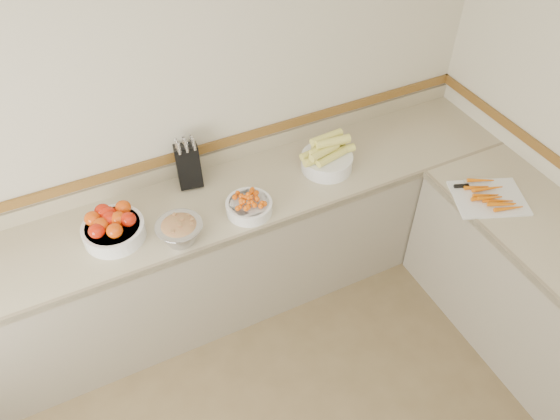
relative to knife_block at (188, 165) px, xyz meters
name	(u,v)px	position (x,y,z in m)	size (l,w,h in m)	color
back_wall	(175,120)	(-0.01, 0.10, 0.26)	(4.00, 4.00, 0.00)	beige
counter_back	(209,256)	(-0.01, -0.22, -0.58)	(4.00, 0.65, 1.08)	tan
knife_block	(188,165)	(0.00, 0.00, 0.00)	(0.17, 0.19, 0.34)	black
tomato_bowl	(112,227)	(-0.53, -0.24, -0.06)	(0.34, 0.34, 0.17)	white
cherry_tomato_bowl	(249,205)	(0.22, -0.39, -0.09)	(0.27, 0.27, 0.15)	white
corn_bowl	(327,157)	(0.81, -0.25, -0.05)	(0.36, 0.32, 0.24)	white
rhubarb_bowl	(180,230)	(-0.21, -0.43, -0.06)	(0.26, 0.26, 0.15)	#B2B2BA
cutting_board	(489,197)	(1.53, -0.92, -0.12)	(0.50, 0.45, 0.06)	white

